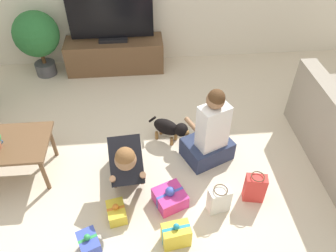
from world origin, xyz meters
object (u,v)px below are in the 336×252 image
(potted_plant_back_left, at_px, (37,36))
(coffee_table, at_px, (0,147))
(gift_box_a, at_px, (170,198))
(tv_console, at_px, (115,55))
(gift_bag_b, at_px, (255,188))
(person_kneeling, at_px, (126,161))
(gift_bag_a, at_px, (219,200))
(gift_box_d, at_px, (90,246))
(gift_box_b, at_px, (176,235))
(tv, at_px, (111,19))
(person_sitting, at_px, (210,135))
(dog, at_px, (170,128))
(gift_box_c, at_px, (116,212))

(potted_plant_back_left, bearing_deg, coffee_table, -90.45)
(potted_plant_back_left, distance_m, gift_box_a, 3.18)
(tv_console, distance_m, gift_bag_b, 3.07)
(person_kneeling, height_order, gift_bag_b, person_kneeling)
(tv_console, height_order, gift_bag_a, tv_console)
(potted_plant_back_left, xyz_separation_m, gift_box_d, (0.95, -3.09, -0.52))
(gift_box_b, bearing_deg, tv, 101.52)
(coffee_table, bearing_deg, person_sitting, 1.18)
(potted_plant_back_left, distance_m, gift_box_d, 3.28)
(coffee_table, distance_m, gift_bag_a, 2.33)
(coffee_table, xyz_separation_m, person_kneeling, (1.31, -0.24, -0.08))
(person_kneeling, xyz_separation_m, dog, (0.52, 0.61, -0.14))
(gift_box_d, bearing_deg, gift_box_c, 58.36)
(potted_plant_back_left, xyz_separation_m, dog, (1.81, -1.70, -0.43))
(person_kneeling, height_order, person_sitting, person_sitting)
(gift_box_b, relative_size, gift_bag_b, 0.81)
(person_sitting, bearing_deg, gift_box_a, 26.21)
(tv_console, height_order, gift_box_b, tv_console)
(tv_console, bearing_deg, potted_plant_back_left, -177.40)
(tv, height_order, person_sitting, tv)
(person_kneeling, distance_m, gift_box_b, 0.90)
(potted_plant_back_left, height_order, dog, potted_plant_back_left)
(tv, relative_size, person_kneeling, 1.54)
(person_sitting, bearing_deg, gift_box_d, 16.48)
(potted_plant_back_left, height_order, person_sitting, potted_plant_back_left)
(coffee_table, relative_size, gift_bag_a, 3.25)
(gift_bag_b, bearing_deg, tv_console, 118.94)
(tv, distance_m, gift_box_c, 2.89)
(tv, xyz_separation_m, gift_box_b, (0.63, -3.10, -0.72))
(gift_bag_b, bearing_deg, tv, 118.94)
(person_kneeling, bearing_deg, person_sitting, 12.89)
(coffee_table, bearing_deg, gift_box_d, -46.65)
(person_kneeling, relative_size, gift_box_d, 2.70)
(person_kneeling, bearing_deg, potted_plant_back_left, 115.08)
(gift_bag_a, bearing_deg, person_sitting, 88.10)
(gift_box_b, xyz_separation_m, gift_box_c, (-0.56, 0.32, -0.05))
(coffee_table, distance_m, gift_box_c, 1.41)
(gift_box_c, relative_size, gift_bag_a, 0.86)
(tv, xyz_separation_m, gift_bag_b, (1.48, -2.68, -0.67))
(person_kneeling, xyz_separation_m, gift_box_a, (0.42, -0.31, -0.26))
(gift_box_b, xyz_separation_m, gift_bag_a, (0.46, 0.32, 0.03))
(coffee_table, height_order, dog, coffee_table)
(potted_plant_back_left, distance_m, person_sitting, 3.01)
(potted_plant_back_left, height_order, gift_box_b, potted_plant_back_left)
(person_sitting, distance_m, gift_box_b, 1.17)
(gift_bag_a, bearing_deg, gift_bag_b, 14.09)
(gift_bag_b, bearing_deg, gift_box_c, -176.07)
(person_kneeling, height_order, dog, person_kneeling)
(potted_plant_back_left, distance_m, gift_box_c, 3.03)
(tv_console, relative_size, person_kneeling, 1.87)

